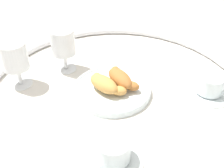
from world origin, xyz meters
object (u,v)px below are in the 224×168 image
at_px(croissant_small, 121,78).
at_px(pastry_plate, 112,89).
at_px(juice_glass_right, 15,57).
at_px(croissant_large, 105,84).
at_px(coffee_cup_near, 113,151).
at_px(coffee_cup_far, 210,86).
at_px(juice_glass_left, 63,44).

bearing_deg(croissant_small, pastry_plate, -62.18).
xyz_separation_m(croissant_small, juice_glass_right, (-0.05, -0.30, 0.06)).
bearing_deg(croissant_large, pastry_plate, 116.65).
height_order(coffee_cup_near, coffee_cup_far, same).
distance_m(coffee_cup_near, juice_glass_right, 0.40).
height_order(pastry_plate, croissant_small, croissant_small).
xyz_separation_m(croissant_small, juice_glass_left, (-0.12, -0.17, 0.05)).
height_order(pastry_plate, coffee_cup_far, coffee_cup_far).
bearing_deg(croissant_small, juice_glass_right, -99.69).
height_order(coffee_cup_near, juice_glass_right, juice_glass_right).
bearing_deg(coffee_cup_far, juice_glass_left, -112.18).
relative_size(coffee_cup_near, juice_glass_right, 0.97).
relative_size(croissant_large, coffee_cup_far, 0.87).
bearing_deg(croissant_small, croissant_large, -62.69).
distance_m(pastry_plate, juice_glass_left, 0.21).
bearing_deg(pastry_plate, coffee_cup_far, 83.30).
bearing_deg(coffee_cup_far, juice_glass_right, -100.11).
bearing_deg(pastry_plate, croissant_small, 117.82).
bearing_deg(coffee_cup_far, croissant_small, -100.60).
relative_size(pastry_plate, croissant_large, 1.92).
relative_size(pastry_plate, coffee_cup_near, 1.67).
relative_size(croissant_large, coffee_cup_near, 0.87).
bearing_deg(coffee_cup_near, coffee_cup_far, 124.45).
xyz_separation_m(pastry_plate, croissant_small, (-0.01, 0.03, 0.03)).
xyz_separation_m(coffee_cup_near, juice_glass_left, (-0.38, -0.12, 0.07)).
bearing_deg(croissant_large, juice_glass_right, -106.97).
bearing_deg(coffee_cup_near, croissant_small, 169.38).
bearing_deg(pastry_plate, croissant_large, -63.35).
relative_size(pastry_plate, juice_glass_right, 1.62).
height_order(croissant_large, juice_glass_right, juice_glass_right).
bearing_deg(croissant_large, croissant_small, 117.31).
relative_size(coffee_cup_far, juice_glass_left, 0.97).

